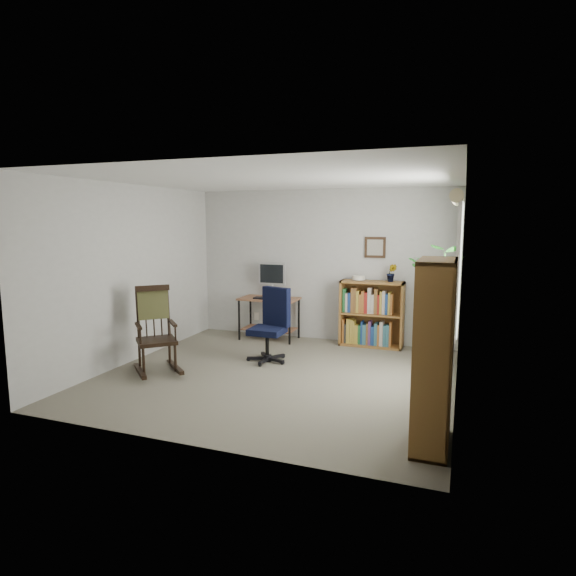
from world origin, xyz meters
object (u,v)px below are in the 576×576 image
at_px(desk, 269,319).
at_px(tall_bookshelf, 434,355).
at_px(low_bookshelf, 372,314).
at_px(office_chair, 267,325).
at_px(rocking_chair, 156,329).

relative_size(desk, tall_bookshelf, 0.59).
xyz_separation_m(low_bookshelf, tall_bookshelf, (1.08, -3.10, 0.30)).
height_order(desk, office_chair, office_chair).
relative_size(low_bookshelf, tall_bookshelf, 0.63).
distance_m(rocking_chair, tall_bookshelf, 3.53).
height_order(rocking_chair, low_bookshelf, rocking_chair).
height_order(rocking_chair, tall_bookshelf, tall_bookshelf).
xyz_separation_m(rocking_chair, tall_bookshelf, (3.41, -0.90, 0.25)).
distance_m(desk, rocking_chair, 2.20).
distance_m(office_chair, tall_bookshelf, 2.92).
xyz_separation_m(rocking_chair, low_bookshelf, (2.33, 2.20, -0.05)).
xyz_separation_m(office_chair, rocking_chair, (-1.14, -0.91, 0.05)).
bearing_deg(desk, rocking_chair, -108.22).
bearing_deg(office_chair, desk, 128.04).
bearing_deg(desk, tall_bookshelf, -47.63).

